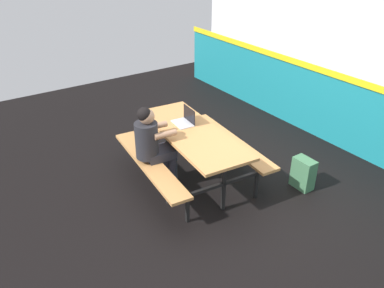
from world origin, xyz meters
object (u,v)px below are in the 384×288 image
picnic_table_main (192,142)px  backpack_dark (303,174)px  laptop_silver (185,120)px  student_nearer (152,142)px

picnic_table_main → backpack_dark: picnic_table_main is taller
backpack_dark → laptop_silver: bearing=-140.8°
picnic_table_main → student_nearer: (-0.10, -0.55, 0.13)m
student_nearer → laptop_silver: size_ratio=3.56×
student_nearer → backpack_dark: 2.09m
student_nearer → laptop_silver: bearing=105.1°
picnic_table_main → backpack_dark: size_ratio=4.65×
student_nearer → laptop_silver: 0.64m
picnic_table_main → laptop_silver: (-0.27, 0.06, 0.21)m
picnic_table_main → student_nearer: size_ratio=1.69×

